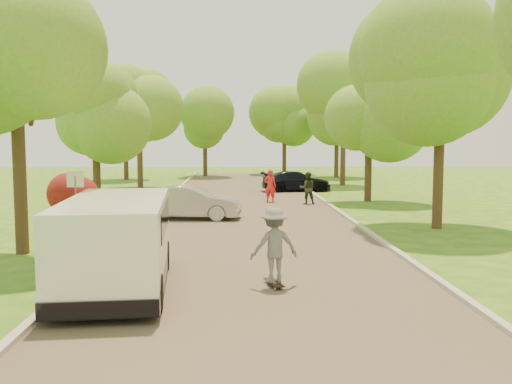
{
  "coord_description": "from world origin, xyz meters",
  "views": [
    {
      "loc": [
        -0.52,
        -15.1,
        3.24
      ],
      "look_at": [
        0.28,
        5.48,
        1.3
      ],
      "focal_mm": 40.0,
      "sensor_mm": 36.0,
      "label": 1
    }
  ],
  "objects": [
    {
      "name": "tree_r_midb",
      "position": [
        6.6,
        14.0,
        4.88
      ],
      "size": [
        4.51,
        4.4,
        7.01
      ],
      "color": "#382619",
      "rests_on": "ground"
    },
    {
      "name": "tree_l_mida",
      "position": [
        -6.3,
        1.0,
        5.17
      ],
      "size": [
        4.71,
        4.6,
        7.39
      ],
      "color": "#382619",
      "rests_on": "ground"
    },
    {
      "name": "tree_l_midb",
      "position": [
        -6.81,
        12.0,
        4.59
      ],
      "size": [
        4.3,
        4.2,
        6.62
      ],
      "color": "#382619",
      "rests_on": "ground"
    },
    {
      "name": "tree_bg_a",
      "position": [
        -8.78,
        30.0,
        5.31
      ],
      "size": [
        5.12,
        5.0,
        7.72
      ],
      "color": "#382619",
      "rests_on": "ground"
    },
    {
      "name": "tree_r_mida",
      "position": [
        7.02,
        5.0,
        5.54
      ],
      "size": [
        5.13,
        5.0,
        7.95
      ],
      "color": "#382619",
      "rests_on": "ground"
    },
    {
      "name": "ground",
      "position": [
        0.0,
        0.0,
        0.0
      ],
      "size": [
        100.0,
        100.0,
        0.0
      ],
      "primitive_type": "plane",
      "color": "#286518",
      "rests_on": "ground"
    },
    {
      "name": "dark_sedan",
      "position": [
        3.3,
        19.61,
        0.62
      ],
      "size": [
        4.43,
        2.23,
        1.24
      ],
      "primitive_type": "imported",
      "rotation": [
        0.0,
        0.0,
        1.69
      ],
      "color": "black",
      "rests_on": "ground"
    },
    {
      "name": "tree_r_far",
      "position": [
        7.23,
        24.0,
        5.83
      ],
      "size": [
        5.33,
        5.2,
        8.34
      ],
      "color": "#382619",
      "rests_on": "ground"
    },
    {
      "name": "curb_right",
      "position": [
        4.05,
        8.0,
        0.06
      ],
      "size": [
        0.18,
        60.0,
        0.12
      ],
      "primitive_type": "cube",
      "color": "#B2AD9E",
      "rests_on": "ground"
    },
    {
      "name": "tree_bg_c",
      "position": [
        -2.79,
        34.0,
        5.02
      ],
      "size": [
        4.92,
        4.8,
        7.33
      ],
      "color": "#382619",
      "rests_on": "ground"
    },
    {
      "name": "longboard",
      "position": [
        0.35,
        -2.9,
        0.09
      ],
      "size": [
        0.43,
        0.88,
        0.1
      ],
      "rotation": [
        0.0,
        0.0,
        3.38
      ],
      "color": "black",
      "rests_on": "ground"
    },
    {
      "name": "person_olive",
      "position": [
        3.08,
        12.69,
        0.8
      ],
      "size": [
        0.78,
        0.61,
        1.6
      ],
      "primitive_type": "imported",
      "rotation": [
        0.0,
        0.0,
        3.15
      ],
      "color": "#272D1B",
      "rests_on": "ground"
    },
    {
      "name": "skateboarder",
      "position": [
        0.35,
        -2.9,
        0.93
      ],
      "size": [
        1.18,
        0.85,
        1.65
      ],
      "primitive_type": "imported",
      "rotation": [
        0.0,
        0.0,
        3.38
      ],
      "color": "slate",
      "rests_on": "longboard"
    },
    {
      "name": "street_sign",
      "position": [
        -5.8,
        4.0,
        1.56
      ],
      "size": [
        0.55,
        0.06,
        2.17
      ],
      "color": "#59595E",
      "rests_on": "ground"
    },
    {
      "name": "tree_bg_b",
      "position": [
        8.22,
        32.0,
        5.54
      ],
      "size": [
        5.12,
        5.0,
        7.95
      ],
      "color": "#382619",
      "rests_on": "ground"
    },
    {
      "name": "road",
      "position": [
        0.0,
        8.0,
        0.01
      ],
      "size": [
        8.0,
        60.0,
        0.01
      ],
      "primitive_type": "cube",
      "color": "#4C4438",
      "rests_on": "ground"
    },
    {
      "name": "minivan",
      "position": [
        -3.05,
        -2.9,
        1.03
      ],
      "size": [
        2.47,
        5.41,
        1.96
      ],
      "rotation": [
        0.0,
        0.0,
        0.08
      ],
      "color": "white",
      "rests_on": "ground"
    },
    {
      "name": "silver_sedan",
      "position": [
        -2.3,
        7.73,
        0.68
      ],
      "size": [
        4.23,
        1.84,
        1.35
      ],
      "primitive_type": "imported",
      "rotation": [
        0.0,
        0.0,
        1.47
      ],
      "color": "#A2A2A7",
      "rests_on": "ground"
    },
    {
      "name": "tree_l_far",
      "position": [
        -6.39,
        22.0,
        5.47
      ],
      "size": [
        4.92,
        4.8,
        7.79
      ],
      "color": "#382619",
      "rests_on": "ground"
    },
    {
      "name": "curb_left",
      "position": [
        -4.05,
        8.0,
        0.06
      ],
      "size": [
        0.18,
        60.0,
        0.12
      ],
      "primitive_type": "cube",
      "color": "#B2AD9E",
      "rests_on": "ground"
    },
    {
      "name": "tree_bg_d",
      "position": [
        4.22,
        36.0,
        5.31
      ],
      "size": [
        5.12,
        5.0,
        7.72
      ],
      "color": "#382619",
      "rests_on": "ground"
    },
    {
      "name": "person_striped",
      "position": [
        1.32,
        13.65,
        0.83
      ],
      "size": [
        0.72,
        0.6,
        1.67
      ],
      "primitive_type": "imported",
      "rotation": [
        0.0,
        0.0,
        2.75
      ],
      "color": "red",
      "rests_on": "ground"
    },
    {
      "name": "red_shrub",
      "position": [
        -6.3,
        5.5,
        1.1
      ],
      "size": [
        1.7,
        1.7,
        1.95
      ],
      "color": "#382619",
      "rests_on": "ground"
    }
  ]
}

